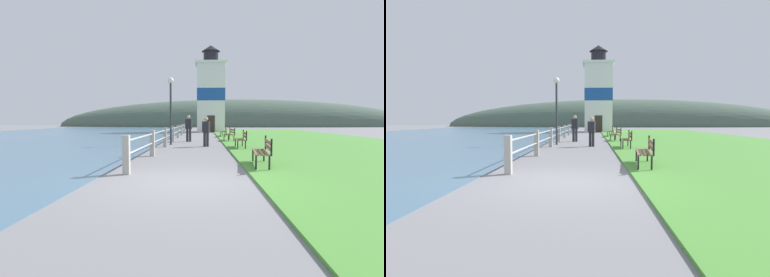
{
  "view_description": "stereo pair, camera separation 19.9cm",
  "coord_description": "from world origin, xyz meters",
  "views": [
    {
      "loc": [
        0.47,
        -6.91,
        1.47
      ],
      "look_at": [
        -0.23,
        11.83,
        0.3
      ],
      "focal_mm": 28.0,
      "sensor_mm": 36.0,
      "label": 1
    },
    {
      "loc": [
        0.67,
        -6.9,
        1.47
      ],
      "look_at": [
        -0.23,
        11.83,
        0.3
      ],
      "focal_mm": 28.0,
      "sensor_mm": 36.0,
      "label": 2
    }
  ],
  "objects": [
    {
      "name": "park_bench_far",
      "position": [
        2.33,
        13.76,
        0.54
      ],
      "size": [
        0.65,
        1.7,
        0.94
      ],
      "rotation": [
        0.0,
        0.0,
        3.25
      ],
      "color": "brown",
      "rests_on": "ground_plane"
    },
    {
      "name": "grass_verge",
      "position": [
        7.69,
        15.08,
        0.03
      ],
      "size": [
        12.0,
        45.24,
        0.06
      ],
      "color": "#4C8E38",
      "rests_on": "ground_plane"
    },
    {
      "name": "park_bench_by_lighthouse",
      "position": [
        2.34,
        19.22,
        0.54
      ],
      "size": [
        0.73,
        1.97,
        0.94
      ],
      "rotation": [
        0.0,
        0.0,
        3.01
      ],
      "color": "brown",
      "rests_on": "ground_plane"
    },
    {
      "name": "park_bench_midway",
      "position": [
        2.46,
        8.45,
        0.54
      ],
      "size": [
        0.53,
        1.62,
        0.94
      ],
      "rotation": [
        0.0,
        0.0,
        3.11
      ],
      "color": "brown",
      "rests_on": "ground_plane"
    },
    {
      "name": "lamp_post",
      "position": [
        -1.44,
        10.71,
        2.74
      ],
      "size": [
        0.36,
        0.36,
        3.96
      ],
      "color": "#333338",
      "rests_on": "ground_plane"
    },
    {
      "name": "distant_hillside",
      "position": [
        8.0,
        60.16,
        0.0
      ],
      "size": [
        80.0,
        16.0,
        12.0
      ],
      "color": "#475B4C",
      "rests_on": "ground_plane"
    },
    {
      "name": "ground_plane",
      "position": [
        0.0,
        0.0,
        0.0
      ],
      "size": [
        160.0,
        160.0,
        0.0
      ],
      "primitive_type": "plane",
      "color": "slate"
    },
    {
      "name": "water_strip",
      "position": [
        -14.19,
        15.08,
        0.01
      ],
      "size": [
        24.0,
        72.38,
        0.01
      ],
      "color": "#476B84",
      "rests_on": "ground_plane"
    },
    {
      "name": "seawall_railing",
      "position": [
        -1.59,
        13.32,
        0.61
      ],
      "size": [
        0.18,
        24.82,
        1.06
      ],
      "color": "#A8A399",
      "rests_on": "ground_plane"
    },
    {
      "name": "park_bench_near",
      "position": [
        2.35,
        2.44,
        0.54
      ],
      "size": [
        0.68,
        1.9,
        0.94
      ],
      "rotation": [
        0.0,
        0.0,
        3.03
      ],
      "color": "brown",
      "rests_on": "ground_plane"
    },
    {
      "name": "person_strolling",
      "position": [
        -0.51,
        13.25,
        0.96
      ],
      "size": [
        0.47,
        0.31,
        1.78
      ],
      "rotation": [
        0.0,
        0.0,
        1.38
      ],
      "color": "#28282D",
      "rests_on": "ground_plane"
    },
    {
      "name": "lighthouse",
      "position": [
        1.4,
        30.34,
        4.68
      ],
      "size": [
        3.8,
        3.8,
        10.58
      ],
      "color": "white",
      "rests_on": "ground_plane"
    },
    {
      "name": "person_by_railing",
      "position": [
        0.63,
        9.55,
        0.88
      ],
      "size": [
        0.45,
        0.37,
        1.62
      ],
      "rotation": [
        0.0,
        0.0,
        1.12
      ],
      "color": "#28282D",
      "rests_on": "ground_plane"
    }
  ]
}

